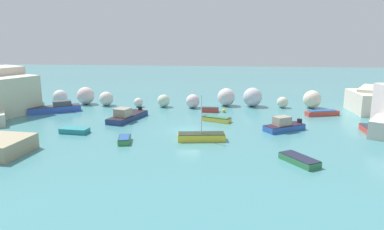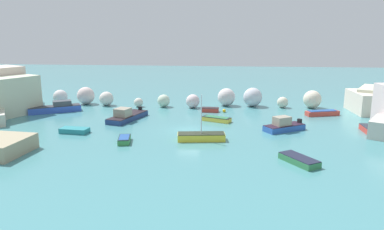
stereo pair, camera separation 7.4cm
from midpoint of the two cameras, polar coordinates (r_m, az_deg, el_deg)
cove_water at (r=41.95m, az=-0.43°, el=-2.39°), size 160.00×160.00×0.00m
rock_breakwater at (r=55.47m, az=-0.14°, el=2.64°), size 40.59×4.45×2.80m
channel_buoy at (r=51.39m, az=5.04°, el=0.67°), size 0.47×0.47×0.47m
moored_boat_0 at (r=47.43m, az=-10.02°, el=-0.14°), size 3.98×7.04×1.67m
moored_boat_1 at (r=38.08m, az=1.49°, el=-3.35°), size 5.03×2.21×4.76m
moored_boat_2 at (r=32.93m, az=16.27°, el=-6.68°), size 3.24×3.86×0.59m
moored_boat_3 at (r=42.98m, az=14.02°, el=-1.61°), size 4.95×4.02×1.66m
moored_boat_4 at (r=38.02m, az=-10.36°, el=-3.74°), size 1.61×2.67×0.58m
moored_boat_5 at (r=54.73m, az=-20.21°, el=1.04°), size 6.86×4.95×1.54m
moored_boat_6 at (r=52.29m, az=19.51°, el=0.29°), size 4.63×2.46×0.69m
moored_boat_7 at (r=51.60m, az=2.84°, el=0.82°), size 2.44×1.34×0.60m
moored_boat_8 at (r=42.84m, az=-17.63°, el=-2.29°), size 3.21×1.77×0.56m
moored_boat_9 at (r=46.17m, az=3.87°, el=-0.62°), size 3.75×2.53×0.58m
moored_boat_10 at (r=45.37m, az=25.74°, el=-2.08°), size 1.13×3.57×0.66m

